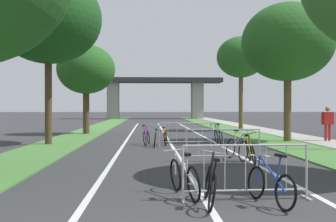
{
  "coord_description": "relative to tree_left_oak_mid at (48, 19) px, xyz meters",
  "views": [
    {
      "loc": [
        -1.06,
        -3.93,
        1.74
      ],
      "look_at": [
        0.47,
        27.7,
        1.46
      ],
      "focal_mm": 43.3,
      "sensor_mm": 36.0,
      "label": 1
    }
  ],
  "objects": [
    {
      "name": "grass_verge_left",
      "position": [
        0.42,
        13.52,
        -5.81
      ],
      "size": [
        2.45,
        69.73,
        0.05
      ],
      "primitive_type": "cube",
      "color": "#477A38",
      "rests_on": "ground"
    },
    {
      "name": "grass_verge_right",
      "position": [
        10.94,
        13.52,
        -5.81
      ],
      "size": [
        2.45,
        69.73,
        0.05
      ],
      "primitive_type": "cube",
      "color": "#477A38",
      "rests_on": "ground"
    },
    {
      "name": "sidewalk_path_right",
      "position": [
        13.18,
        13.52,
        -5.8
      ],
      "size": [
        2.03,
        69.73,
        0.08
      ],
      "primitive_type": "cube",
      "color": "#9E9B93",
      "rests_on": "ground"
    },
    {
      "name": "lane_stripe_center",
      "position": [
        5.68,
        5.17,
        -5.83
      ],
      "size": [
        0.14,
        40.34,
        0.01
      ],
      "primitive_type": "cube",
      "color": "silver",
      "rests_on": "ground"
    },
    {
      "name": "lane_stripe_right_lane",
      "position": [
        7.9,
        5.17,
        -5.83
      ],
      "size": [
        0.14,
        40.34,
        0.01
      ],
      "primitive_type": "cube",
      "color": "silver",
      "rests_on": "ground"
    },
    {
      "name": "lane_stripe_left_lane",
      "position": [
        3.46,
        5.17,
        -5.83
      ],
      "size": [
        0.14,
        40.34,
        0.01
      ],
      "primitive_type": "cube",
      "color": "silver",
      "rests_on": "ground"
    },
    {
      "name": "overpass_bridge",
      "position": [
        5.68,
        42.62,
        -1.44
      ],
      "size": [
        20.15,
        3.6,
        6.21
      ],
      "color": "#2D2D30",
      "rests_on": "ground"
    },
    {
      "name": "tree_left_oak_mid",
      "position": [
        0.0,
        0.0,
        0.0
      ],
      "size": [
        4.91,
        4.91,
        7.94
      ],
      "color": "#4C3823",
      "rests_on": "ground"
    },
    {
      "name": "tree_left_oak_near",
      "position": [
        0.61,
        7.35,
        -1.66
      ],
      "size": [
        3.73,
        3.73,
        5.79
      ],
      "color": "#4C3823",
      "rests_on": "ground"
    },
    {
      "name": "tree_right_cypress_far",
      "position": [
        11.6,
        1.07,
        -0.84
      ],
      "size": [
        4.6,
        4.6,
        6.98
      ],
      "color": "brown",
      "rests_on": "ground"
    },
    {
      "name": "tree_right_pine_far",
      "position": [
        11.48,
        10.8,
        -0.39
      ],
      "size": [
        3.59,
        3.59,
        7.01
      ],
      "color": "brown",
      "rests_on": "ground"
    },
    {
      "name": "crowd_barrier_nearest",
      "position": [
        6.44,
        -11.41,
        -5.31
      ],
      "size": [
        2.44,
        0.52,
        1.05
      ],
      "rotation": [
        0.0,
        0.0,
        0.03
      ],
      "color": "#ADADB2",
      "rests_on": "ground"
    },
    {
      "name": "crowd_barrier_second",
      "position": [
        7.02,
        -6.02,
        -5.31
      ],
      "size": [
        2.44,
        0.49,
        1.05
      ],
      "rotation": [
        0.0,
        0.0,
        0.02
      ],
      "color": "#ADADB2",
      "rests_on": "ground"
    },
    {
      "name": "crowd_barrier_third",
      "position": [
        6.29,
        -0.63,
        -5.31
      ],
      "size": [
        2.45,
        0.57,
        1.05
      ],
      "rotation": [
        0.0,
        0.0,
        0.05
      ],
      "color": "#ADADB2",
      "rests_on": "ground"
    },
    {
      "name": "bicycle_teal_0",
      "position": [
        7.87,
        -0.24,
        -5.45
      ],
      "size": [
        0.44,
        1.74,
        1.01
      ],
      "rotation": [
        0.0,
        0.0,
        0.03
      ],
      "color": "black",
      "rests_on": "ground"
    },
    {
      "name": "bicycle_white_1",
      "position": [
        7.56,
        -5.6,
        -5.45
      ],
      "size": [
        0.66,
        1.64,
        0.99
      ],
      "rotation": [
        0.0,
        0.0,
        3.36
      ],
      "color": "black",
      "rests_on": "ground"
    },
    {
      "name": "bicycle_silver_2",
      "position": [
        5.31,
        -11.06,
        -5.46
      ],
      "size": [
        0.65,
        1.74,
        0.89
      ],
      "rotation": [
        0.0,
        0.0,
        0.24
      ],
      "color": "black",
      "rests_on": "ground"
    },
    {
      "name": "bicycle_orange_3",
      "position": [
        5.41,
        -0.15,
        -5.48
      ],
      "size": [
        0.51,
        1.75,
        0.93
      ],
      "rotation": [
        0.0,
        0.0,
        -0.1
      ],
      "color": "black",
      "rests_on": "ground"
    },
    {
      "name": "bicycle_green_4",
      "position": [
        4.91,
        -1.03,
        -5.48
      ],
      "size": [
        0.52,
        1.63,
        0.96
      ],
      "rotation": [
        0.0,
        0.0,
        -0.02
      ],
      "color": "black",
      "rests_on": "ground"
    },
    {
      "name": "bicycle_yellow_5",
      "position": [
        7.8,
        -6.42,
        -5.47
      ],
      "size": [
        0.54,
        1.63,
        1.0
      ],
      "rotation": [
        0.0,
        0.0,
        3.04
      ],
      "color": "black",
      "rests_on": "ground"
    },
    {
      "name": "bicycle_purple_6",
      "position": [
        4.52,
        -0.09,
        -5.46
      ],
      "size": [
        0.52,
        1.67,
        0.97
      ],
      "rotation": [
        0.0,
        0.0,
        -0.16
      ],
      "color": "black",
      "rests_on": "ground"
    },
    {
      "name": "bicycle_blue_7",
      "position": [
        6.79,
        -11.8,
        -5.48
      ],
      "size": [
        0.52,
        1.59,
        0.94
      ],
      "rotation": [
        0.0,
        0.0,
        0.25
      ],
      "color": "black",
      "rests_on": "ground"
    },
    {
      "name": "bicycle_black_8",
      "position": [
        5.71,
        -11.82,
        -5.47
      ],
      "size": [
        0.51,
        1.68,
        0.95
      ],
      "rotation": [
        0.0,
        0.0,
        -0.08
      ],
      "color": "black",
      "rests_on": "ground"
    },
    {
      "name": "pedestrian_pushing_bike",
      "position": [
        13.56,
        0.84,
        -4.75
      ],
      "size": [
        0.64,
        0.3,
        1.79
      ],
      "rotation": [
        0.0,
        0.0,
        0.01
      ],
      "color": "#B21E1E",
      "rests_on": "ground"
    }
  ]
}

